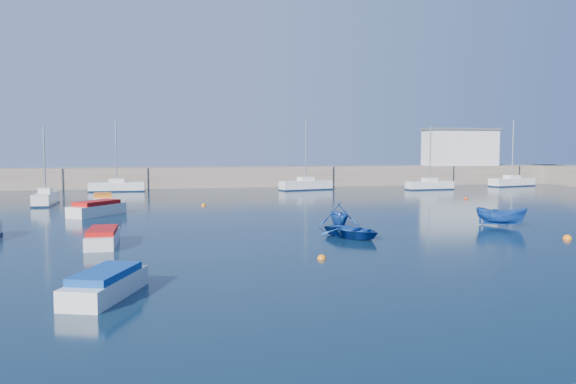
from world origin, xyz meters
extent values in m
plane|color=#0B2133|center=(0.00, 0.00, 0.00)|extent=(220.00, 220.00, 0.00)
cube|color=#7C6E5F|center=(0.00, 46.00, 1.30)|extent=(96.00, 4.50, 2.60)
cube|color=silver|center=(30.00, 46.00, 5.10)|extent=(10.00, 4.00, 5.00)
cube|color=silver|center=(-21.10, 25.16, 0.54)|extent=(1.61, 5.22, 1.09)
cylinder|color=#B7BABC|center=(-21.10, 25.16, 4.07)|extent=(0.17, 0.17, 5.96)
cube|color=silver|center=(-16.53, 40.08, 0.54)|extent=(6.34, 1.81, 1.09)
cylinder|color=#B7BABC|center=(-16.53, 40.08, 4.73)|extent=(0.16, 0.16, 7.28)
cube|color=silver|center=(5.81, 38.35, 0.57)|extent=(6.75, 3.46, 1.13)
cylinder|color=#B7BABC|center=(5.81, 38.35, 4.87)|extent=(0.17, 0.17, 7.47)
cube|color=silver|center=(20.83, 35.99, 0.52)|extent=(6.01, 2.25, 1.03)
cylinder|color=#B7BABC|center=(20.83, 35.99, 4.41)|extent=(0.15, 0.15, 6.75)
cube|color=silver|center=(34.33, 39.71, 0.53)|extent=(6.95, 3.59, 1.06)
cylinder|color=#B7BABC|center=(34.33, 39.71, 4.91)|extent=(0.15, 0.15, 7.70)
cube|color=silver|center=(-13.19, 2.31, 0.33)|extent=(1.54, 4.11, 0.66)
cube|color=#B10E0C|center=(-13.19, 2.31, 0.79)|extent=(1.44, 3.09, 0.25)
cube|color=silver|center=(-15.39, 15.95, 0.41)|extent=(4.06, 4.69, 0.83)
cube|color=#B10E0C|center=(-15.39, 15.95, 0.98)|extent=(3.30, 3.71, 0.31)
cube|color=silver|center=(-16.21, 25.35, 0.34)|extent=(2.21, 4.71, 0.68)
cube|color=orange|center=(-16.21, 25.35, 0.81)|extent=(1.97, 3.58, 0.25)
cube|color=silver|center=(-11.68, -8.40, 0.35)|extent=(2.65, 4.32, 0.70)
cube|color=navy|center=(-11.68, -8.40, 0.83)|extent=(2.26, 3.33, 0.26)
imported|color=#154297|center=(0.49, 2.27, 0.38)|extent=(4.12, 4.53, 0.77)
imported|color=#154297|center=(0.96, 6.84, 0.78)|extent=(3.07, 3.39, 1.57)
imported|color=#154297|center=(11.41, 4.95, 0.63)|extent=(3.11, 3.26, 1.27)
sphere|color=orange|center=(-2.75, -3.33, 0.00)|extent=(0.41, 0.41, 0.41)
sphere|color=#BC350E|center=(2.37, 12.20, 0.00)|extent=(0.46, 0.46, 0.46)
sphere|color=orange|center=(-7.18, 21.83, 0.00)|extent=(0.42, 0.42, 0.42)
sphere|color=#BC350E|center=(18.97, 23.49, 0.00)|extent=(0.45, 0.45, 0.45)
sphere|color=orange|center=(12.23, -0.42, 0.00)|extent=(0.50, 0.50, 0.50)
camera|label=1|loc=(-9.06, -28.17, 5.12)|focal=35.00mm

